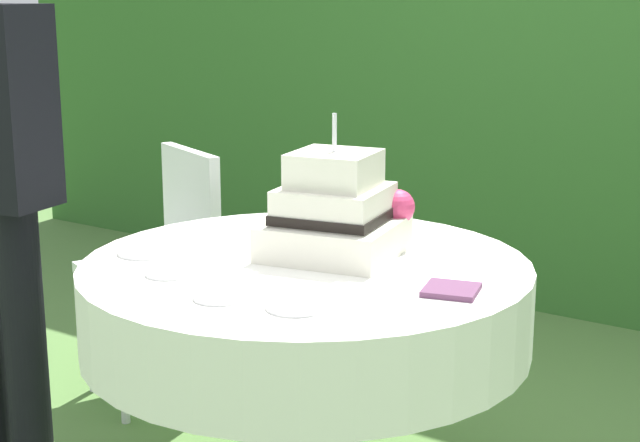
# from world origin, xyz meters

# --- Properties ---
(cake_table) EXTENTS (1.16, 1.16, 0.76)m
(cake_table) POSITION_xyz_m (0.00, 0.00, 0.64)
(cake_table) COLOR #4C4C51
(cake_table) RESTS_ON ground_plane
(wedding_cake) EXTENTS (0.38, 0.39, 0.37)m
(wedding_cake) POSITION_xyz_m (0.03, 0.11, 0.87)
(wedding_cake) COLOR silver
(wedding_cake) RESTS_ON cake_table
(serving_plate_near) EXTENTS (0.12, 0.12, 0.01)m
(serving_plate_near) POSITION_xyz_m (0.01, -0.36, 0.76)
(serving_plate_near) COLOR white
(serving_plate_near) RESTS_ON cake_table
(serving_plate_far) EXTENTS (0.13, 0.13, 0.01)m
(serving_plate_far) POSITION_xyz_m (0.19, -0.31, 0.76)
(serving_plate_far) COLOR white
(serving_plate_far) RESTS_ON cake_table
(serving_plate_left) EXTENTS (0.15, 0.15, 0.01)m
(serving_plate_left) POSITION_xyz_m (-0.40, -0.17, 0.76)
(serving_plate_left) COLOR white
(serving_plate_left) RESTS_ON cake_table
(serving_plate_right) EXTENTS (0.11, 0.11, 0.01)m
(serving_plate_right) POSITION_xyz_m (-0.21, -0.28, 0.76)
(serving_plate_right) COLOR white
(serving_plate_right) RESTS_ON cake_table
(napkin_stack) EXTENTS (0.15, 0.15, 0.01)m
(napkin_stack) POSITION_xyz_m (0.42, -0.02, 0.76)
(napkin_stack) COLOR #603856
(napkin_stack) RESTS_ON cake_table
(garden_chair) EXTENTS (0.53, 0.53, 0.89)m
(garden_chair) POSITION_xyz_m (-0.94, 0.48, 0.54)
(garden_chair) COLOR white
(garden_chair) RESTS_ON ground_plane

